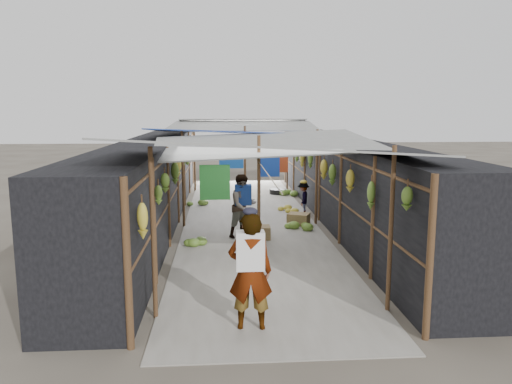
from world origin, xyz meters
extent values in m
plane|color=#6B6356|center=(0.00, 0.00, 0.00)|extent=(80.00, 80.00, 0.00)
cube|color=#9E998E|center=(0.00, 6.50, 0.01)|extent=(3.60, 16.00, 0.02)
cube|color=black|center=(-2.70, 6.50, 1.15)|extent=(1.40, 15.00, 2.30)
cube|color=black|center=(2.70, 6.50, 1.15)|extent=(1.40, 15.00, 2.30)
cube|color=olive|center=(0.12, 4.51, 0.16)|extent=(0.55, 0.44, 0.32)
cube|color=olive|center=(1.31, 5.89, 0.17)|extent=(0.69, 0.63, 0.33)
cube|color=olive|center=(-1.09, 11.72, 0.13)|extent=(0.45, 0.39, 0.25)
cylinder|color=black|center=(1.34, 10.97, 0.10)|extent=(0.67, 0.67, 0.20)
imported|color=silver|center=(-0.39, -0.50, 0.86)|extent=(0.65, 0.45, 1.72)
imported|color=navy|center=(-0.25, 4.76, 0.78)|extent=(0.96, 0.92, 1.56)
imported|color=#4E4B44|center=(1.68, 7.40, 0.48)|extent=(0.49, 0.69, 0.97)
cylinder|color=brown|center=(-1.80, 0.00, 1.30)|extent=(0.07, 0.07, 2.60)
cylinder|color=brown|center=(1.80, 0.00, 1.30)|extent=(0.07, 0.07, 2.60)
cylinder|color=brown|center=(0.00, 3.00, 1.30)|extent=(0.07, 0.07, 2.60)
cylinder|color=brown|center=(-1.80, 6.00, 1.30)|extent=(0.07, 0.07, 2.60)
cylinder|color=brown|center=(1.80, 6.00, 1.30)|extent=(0.07, 0.07, 2.60)
cylinder|color=brown|center=(0.00, 9.00, 1.30)|extent=(0.07, 0.07, 2.60)
cylinder|color=brown|center=(-1.80, 12.00, 1.30)|extent=(0.07, 0.07, 2.60)
cylinder|color=brown|center=(1.80, 12.00, 1.30)|extent=(0.07, 0.07, 2.60)
cube|color=gray|center=(0.00, 1.00, 2.50)|extent=(5.21, 3.19, 0.52)
cube|color=gray|center=(0.20, 4.20, 2.35)|extent=(5.23, 3.73, 0.50)
cube|color=navy|center=(-0.10, 7.50, 2.45)|extent=(5.40, 3.60, 0.41)
cube|color=gray|center=(0.00, 10.80, 2.55)|extent=(5.37, 3.66, 0.27)
cube|color=gray|center=(0.10, 13.20, 2.65)|extent=(5.00, 1.99, 0.24)
cylinder|color=brown|center=(-2.00, 6.50, 2.05)|extent=(0.06, 15.00, 0.06)
cylinder|color=brown|center=(2.00, 6.50, 2.05)|extent=(0.06, 15.00, 0.06)
cylinder|color=gray|center=(0.00, 6.50, 2.05)|extent=(0.02, 15.00, 0.02)
cube|color=silver|center=(0.71, 9.07, 1.77)|extent=(0.60, 0.03, 0.55)
cube|color=#1E498D|center=(-0.70, 10.59, 1.75)|extent=(0.65, 0.03, 0.60)
cube|color=#173A9A|center=(0.46, 5.53, 1.72)|extent=(0.55, 0.03, 0.65)
cube|color=#AD3C1A|center=(0.77, 6.02, 1.75)|extent=(0.50, 0.03, 0.60)
cube|color=#1A54AB|center=(-0.49, 7.01, 1.75)|extent=(0.70, 0.03, 0.60)
cube|color=#27772E|center=(-0.91, 2.53, 1.70)|extent=(0.60, 0.03, 0.70)
ellipsoid|color=gold|center=(-1.88, -0.42, 1.59)|extent=(0.15, 0.13, 0.53)
ellipsoid|color=#5A802A|center=(-1.88, 1.40, 1.65)|extent=(0.14, 0.12, 0.36)
ellipsoid|color=#5A802A|center=(-1.88, 2.47, 1.71)|extent=(0.18, 0.15, 0.40)
ellipsoid|color=#5A802A|center=(-1.88, 4.60, 1.62)|extent=(0.19, 0.16, 0.55)
ellipsoid|color=gold|center=(-1.88, 5.37, 1.68)|extent=(0.19, 0.16, 0.52)
ellipsoid|color=#5A802A|center=(-1.88, 6.96, 1.72)|extent=(0.18, 0.15, 0.49)
ellipsoid|color=#5A802A|center=(-1.88, 9.03, 1.55)|extent=(0.18, 0.16, 0.48)
ellipsoid|color=#5A802A|center=(-1.88, 10.04, 1.65)|extent=(0.15, 0.13, 0.56)
ellipsoid|color=#5A802A|center=(-1.88, 11.90, 1.55)|extent=(0.16, 0.14, 0.54)
ellipsoid|color=gold|center=(-1.88, 13.43, 1.61)|extent=(0.20, 0.17, 0.50)
ellipsoid|color=#5A802A|center=(1.88, -0.38, 1.86)|extent=(0.17, 0.14, 0.36)
ellipsoid|color=#5A802A|center=(1.88, 1.32, 1.61)|extent=(0.15, 0.12, 0.53)
ellipsoid|color=gold|center=(1.88, 2.78, 1.66)|extent=(0.19, 0.16, 0.49)
ellipsoid|color=#5A802A|center=(1.88, 4.43, 1.57)|extent=(0.19, 0.16, 0.53)
ellipsoid|color=gold|center=(1.88, 5.43, 1.58)|extent=(0.20, 0.17, 0.54)
ellipsoid|color=#5A802A|center=(1.88, 7.41, 1.62)|extent=(0.16, 0.13, 0.50)
ellipsoid|color=gold|center=(1.88, 8.94, 1.50)|extent=(0.17, 0.14, 0.57)
ellipsoid|color=#5A802A|center=(1.88, 10.05, 1.56)|extent=(0.19, 0.16, 0.55)
ellipsoid|color=gold|center=(1.88, 11.53, 1.73)|extent=(0.17, 0.14, 0.37)
ellipsoid|color=#5A802A|center=(1.88, 13.69, 1.54)|extent=(0.17, 0.14, 0.47)
ellipsoid|color=#5A802A|center=(-1.44, 4.15, 0.13)|extent=(0.50, 0.43, 0.25)
ellipsoid|color=#5A802A|center=(1.68, 10.64, 0.13)|extent=(0.50, 0.43, 0.25)
ellipsoid|color=#5A802A|center=(-1.34, 10.51, 0.11)|extent=(0.44, 0.38, 0.22)
ellipsoid|color=gold|center=(1.13, 7.61, 0.16)|extent=(0.62, 0.53, 0.31)
ellipsoid|color=#5A802A|center=(1.27, 5.36, 0.16)|extent=(0.64, 0.54, 0.32)
ellipsoid|color=#5A802A|center=(-1.55, 9.07, 0.16)|extent=(0.64, 0.55, 0.32)
camera|label=1|loc=(-0.78, -7.26, 3.13)|focal=35.00mm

